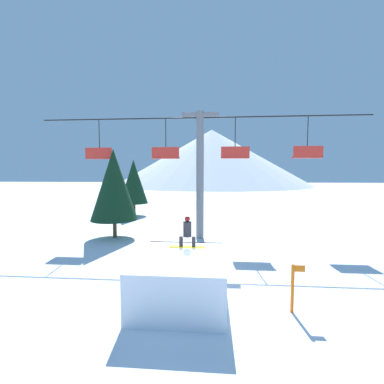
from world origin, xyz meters
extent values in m
plane|color=white|center=(0.00, 0.00, 0.00)|extent=(220.00, 220.00, 0.00)
cone|color=silver|center=(0.00, 83.76, 9.78)|extent=(67.58, 67.58, 19.56)
cube|color=white|center=(-0.64, -0.09, 0.77)|extent=(2.91, 3.47, 1.54)
cube|color=silver|center=(-0.64, 1.60, 1.51)|extent=(2.91, 0.10, 0.06)
cube|color=yellow|center=(-0.51, 0.92, 1.55)|extent=(1.36, 0.26, 0.03)
cylinder|color=black|center=(-0.75, 0.92, 1.76)|extent=(0.14, 0.14, 0.38)
cylinder|color=black|center=(-0.28, 0.92, 1.76)|extent=(0.14, 0.14, 0.38)
cylinder|color=black|center=(-0.51, 0.92, 2.23)|extent=(0.31, 0.31, 0.56)
sphere|color=maroon|center=(-0.51, 0.92, 2.61)|extent=(0.20, 0.20, 0.20)
cylinder|color=slate|center=(-0.41, 8.38, 4.14)|extent=(0.50, 0.50, 8.28)
cube|color=slate|center=(-0.41, 8.38, 8.08)|extent=(2.40, 0.24, 0.24)
cylinder|color=black|center=(-0.41, 8.38, 7.88)|extent=(21.20, 0.08, 0.08)
cylinder|color=#28282D|center=(-7.17, 8.38, 6.59)|extent=(0.06, 0.06, 2.58)
cube|color=red|center=(-7.17, 8.38, 5.30)|extent=(1.80, 0.44, 0.08)
cube|color=red|center=(-7.17, 8.20, 5.65)|extent=(1.80, 0.08, 0.70)
cylinder|color=#28282D|center=(-2.67, 8.38, 6.59)|extent=(0.06, 0.06, 2.58)
cube|color=red|center=(-2.67, 8.38, 5.30)|extent=(1.80, 0.44, 0.08)
cube|color=red|center=(-2.67, 8.20, 5.65)|extent=(1.80, 0.08, 0.70)
cylinder|color=#28282D|center=(1.84, 8.38, 6.59)|extent=(0.06, 0.06, 2.58)
cube|color=red|center=(1.84, 8.38, 5.30)|extent=(1.80, 0.44, 0.08)
cube|color=red|center=(1.84, 8.20, 5.65)|extent=(1.80, 0.08, 0.70)
cylinder|color=#28282D|center=(6.35, 8.38, 6.59)|extent=(0.06, 0.06, 2.58)
cube|color=red|center=(6.35, 8.38, 5.30)|extent=(1.80, 0.44, 0.08)
cube|color=red|center=(6.35, 8.20, 5.65)|extent=(1.80, 0.08, 0.70)
cylinder|color=#4C3823|center=(-6.10, 8.02, 0.60)|extent=(0.25, 0.25, 1.21)
cone|color=black|center=(-6.10, 8.02, 3.55)|extent=(3.06, 3.06, 4.69)
cylinder|color=#4C3823|center=(-7.56, 16.94, 0.62)|extent=(0.30, 0.30, 1.24)
cone|color=black|center=(-7.56, 16.94, 3.45)|extent=(2.83, 2.83, 4.41)
cylinder|color=orange|center=(2.89, -0.56, 0.76)|extent=(0.10, 0.10, 1.52)
cube|color=orange|center=(3.07, -0.56, 1.40)|extent=(0.36, 0.02, 0.20)
camera|label=1|loc=(0.41, -8.44, 4.31)|focal=24.00mm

